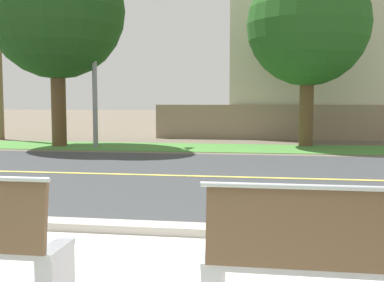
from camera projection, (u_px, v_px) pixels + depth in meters
The scene contains 10 objects.
ground_plane at pixel (222, 167), 10.96m from camera, with size 140.00×140.00×0.00m, color #665B4C.
curb_edge at pixel (180, 230), 5.39m from camera, with size 44.00×0.30×0.11m, color #ADA89E.
street_asphalt at pixel (216, 177), 9.48m from camera, with size 52.00×8.00×0.01m, color #383A3D.
road_centre_line at pixel (216, 177), 9.48m from camera, with size 48.00×0.14×0.01m, color #E0CC4C.
far_verge_grass at pixel (234, 148), 15.27m from camera, with size 48.00×2.80×0.02m, color #478438.
bench_right at pixel (343, 262), 3.13m from camera, with size 1.90×0.48×1.01m.
streetlamp at pixel (96, 22), 15.40m from camera, with size 0.24×2.10×7.29m.
shade_tree_left at pixel (312, 15), 15.51m from camera, with size 4.12×4.12×6.79m.
garden_wall at pixel (316, 122), 18.53m from camera, with size 13.00×0.36×1.40m, color gray.
house_across_street at pixel (343, 51), 21.20m from camera, with size 10.62×6.91×7.59m.
Camera 1 is at (0.94, -2.85, 1.54)m, focal length 43.53 mm.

